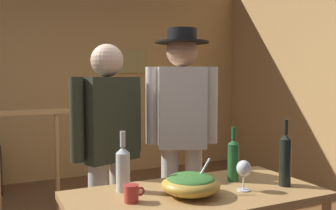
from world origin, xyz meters
The scene contains 12 objects.
back_wall centered at (0.00, 2.82, 1.43)m, with size 6.11×0.10×2.87m, color tan.
side_wall_right centered at (3.05, 0.85, 1.43)m, with size 0.10×4.23×2.87m, color tan.
framed_picture centered at (1.24, 2.76, 1.61)m, with size 0.45×0.03×0.34m, color tan.
serving_table centered at (0.39, -0.63, 0.67)m, with size 1.40×0.68×0.75m.
salad_bowl centered at (0.34, -0.66, 0.81)m, with size 0.32×0.32×0.19m.
wine_glass centered at (0.64, -0.72, 0.86)m, with size 0.08×0.08×0.17m.
wine_bottle_dark centered at (0.91, -0.74, 0.91)m, with size 0.07×0.07×0.39m.
wine_bottle_green centered at (0.70, -0.53, 0.88)m, with size 0.07×0.07×0.33m.
wine_bottle_clear centered at (0.03, -0.44, 0.88)m, with size 0.08×0.08×0.34m.
mug_red centered at (0.01, -0.63, 0.79)m, with size 0.11×0.07×0.09m.
person_standing_left centered at (0.10, 0.09, 0.94)m, with size 0.55×0.35×1.60m.
person_standing_right centered at (0.67, 0.09, 1.04)m, with size 0.51×0.40×1.73m.
Camera 1 is at (-0.61, -2.38, 1.38)m, focal length 39.97 mm.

